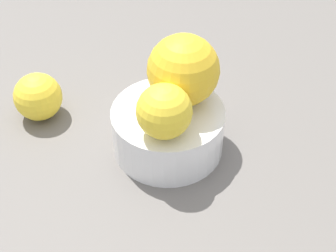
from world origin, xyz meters
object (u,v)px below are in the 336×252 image
orange_in_bowl_1 (164,111)px  orange_in_bowl_0 (186,71)px  orange_loose_0 (38,97)px  fruit_bowl (168,130)px

orange_in_bowl_1 → orange_in_bowl_0: bearing=103.8°
orange_in_bowl_1 → orange_loose_0: size_ratio=0.98×
orange_in_bowl_1 → orange_loose_0: orange_in_bowl_1 is taller
fruit_bowl → orange_in_bowl_0: bearing=83.4°
fruit_bowl → orange_in_bowl_1: 7.20cm
orange_in_bowl_0 → orange_loose_0: size_ratio=1.35×
fruit_bowl → orange_in_bowl_1: orange_in_bowl_1 is taller
orange_in_bowl_1 → orange_loose_0: bearing=-173.1°
orange_in_bowl_0 → fruit_bowl: bearing=-96.6°
fruit_bowl → orange_in_bowl_0: (0.34, 2.96, 7.38)cm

